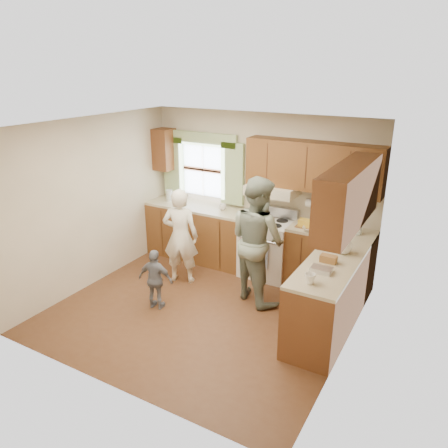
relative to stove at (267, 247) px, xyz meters
The scene contains 6 objects.
room 1.66m from the stove, 101.81° to the right, with size 3.80×3.80×3.80m.
kitchen_fixtures 0.61m from the stove, 48.81° to the right, with size 3.80×2.25×2.15m.
stove is the anchor object (origin of this frame).
woman_left 1.38m from the stove, 141.22° to the right, with size 0.54×0.35×1.48m, color white.
woman_right 0.89m from the stove, 77.09° to the right, with size 0.87×0.68×1.79m, color #2A4732.
child 1.91m from the stove, 117.95° to the right, with size 0.50×0.21×0.86m, color slate.
Camera 1 is at (2.82, -4.39, 3.17)m, focal length 35.00 mm.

